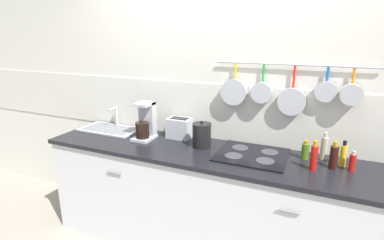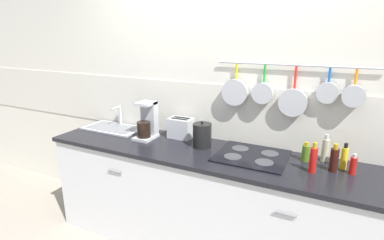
% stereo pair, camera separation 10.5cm
% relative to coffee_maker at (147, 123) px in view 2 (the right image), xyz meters
% --- Properties ---
extents(wall_back, '(7.20, 0.15, 2.60)m').
position_rel_coffee_maker_xyz_m(wall_back, '(0.63, 0.28, 0.21)').
color(wall_back, silver).
rests_on(wall_back, ground_plane).
extents(cabinet_base, '(2.81, 0.62, 0.89)m').
position_rel_coffee_maker_xyz_m(cabinet_base, '(0.63, -0.08, -0.62)').
color(cabinet_base, silver).
rests_on(cabinet_base, ground_plane).
extents(countertop, '(2.85, 0.64, 0.03)m').
position_rel_coffee_maker_xyz_m(countertop, '(0.63, -0.08, -0.16)').
color(countertop, black).
rests_on(countertop, cabinet_base).
extents(sink_basin, '(0.59, 0.32, 0.21)m').
position_rel_coffee_maker_xyz_m(sink_basin, '(-0.46, 0.07, -0.13)').
color(sink_basin, '#B7BABF').
rests_on(sink_basin, countertop).
extents(coffee_maker, '(0.16, 0.22, 0.34)m').
position_rel_coffee_maker_xyz_m(coffee_maker, '(0.00, 0.00, 0.00)').
color(coffee_maker, '#B7BABF').
rests_on(coffee_maker, countertop).
extents(toaster, '(0.23, 0.15, 0.19)m').
position_rel_coffee_maker_xyz_m(toaster, '(0.28, 0.14, -0.05)').
color(toaster, '#B7BABF').
rests_on(toaster, countertop).
extents(kettle, '(0.16, 0.16, 0.23)m').
position_rel_coffee_maker_xyz_m(kettle, '(0.55, 0.01, -0.04)').
color(kettle, black).
rests_on(kettle, countertop).
extents(cooktop, '(0.54, 0.48, 0.01)m').
position_rel_coffee_maker_xyz_m(cooktop, '(0.99, -0.01, -0.14)').
color(cooktop, black).
rests_on(cooktop, countertop).
extents(bottle_dish_soap, '(0.06, 0.06, 0.15)m').
position_rel_coffee_maker_xyz_m(bottle_dish_soap, '(1.37, 0.09, -0.08)').
color(bottle_dish_soap, '#4C721E').
rests_on(bottle_dish_soap, countertop).
extents(bottle_vinegar, '(0.05, 0.05, 0.22)m').
position_rel_coffee_maker_xyz_m(bottle_vinegar, '(1.44, -0.10, -0.05)').
color(bottle_vinegar, red).
rests_on(bottle_vinegar, countertop).
extents(bottle_cooking_wine, '(0.05, 0.05, 0.21)m').
position_rel_coffee_maker_xyz_m(bottle_cooking_wine, '(1.50, 0.14, -0.05)').
color(bottle_cooking_wine, '#BFB799').
rests_on(bottle_cooking_wine, countertop).
extents(bottle_olive_oil, '(0.06, 0.06, 0.20)m').
position_rel_coffee_maker_xyz_m(bottle_olive_oil, '(1.57, -0.01, -0.05)').
color(bottle_olive_oil, '#33140F').
rests_on(bottle_olive_oil, countertop).
extents(bottle_sesame_oil, '(0.05, 0.05, 0.19)m').
position_rel_coffee_maker_xyz_m(bottle_sesame_oil, '(1.63, 0.06, -0.06)').
color(bottle_sesame_oil, yellow).
rests_on(bottle_sesame_oil, countertop).
extents(bottle_hot_sauce, '(0.05, 0.05, 0.15)m').
position_rel_coffee_maker_xyz_m(bottle_hot_sauce, '(1.69, -0.00, -0.08)').
color(bottle_hot_sauce, red).
rests_on(bottle_hot_sauce, countertop).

